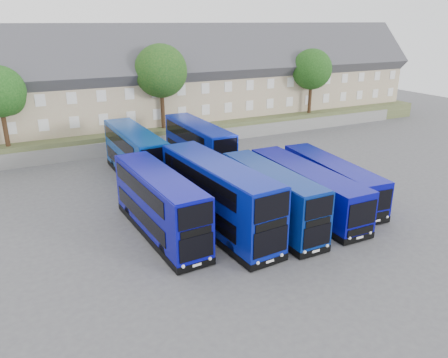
# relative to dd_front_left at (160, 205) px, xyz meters

# --- Properties ---
(ground) EXTENTS (120.00, 120.00, 0.00)m
(ground) POSITION_rel_dd_front_left_xyz_m (5.71, -4.41, -2.09)
(ground) COLOR #4E4E53
(ground) RESTS_ON ground
(retaining_wall) EXTENTS (70.00, 0.40, 1.50)m
(retaining_wall) POSITION_rel_dd_front_left_xyz_m (5.71, 19.59, -1.34)
(retaining_wall) COLOR slate
(retaining_wall) RESTS_ON ground
(earth_bank) EXTENTS (80.00, 20.00, 2.00)m
(earth_bank) POSITION_rel_dd_front_left_xyz_m (5.71, 29.59, -1.09)
(earth_bank) COLOR #505831
(earth_bank) RESTS_ON ground
(terrace_row) EXTENTS (66.00, 10.40, 11.20)m
(terrace_row) POSITION_rel_dd_front_left_xyz_m (11.71, 25.59, 4.51)
(terrace_row) COLOR tan
(terrace_row) RESTS_ON earth_bank
(dd_front_left) EXTENTS (3.06, 10.82, 4.25)m
(dd_front_left) POSITION_rel_dd_front_left_xyz_m (0.00, 0.00, 0.00)
(dd_front_left) COLOR #080997
(dd_front_left) RESTS_ON ground
(dd_front_mid) EXTENTS (3.60, 11.95, 4.68)m
(dd_front_mid) POSITION_rel_dd_front_left_xyz_m (3.76, -1.00, 0.21)
(dd_front_mid) COLOR #081797
(dd_front_mid) RESTS_ON ground
(dd_front_right) EXTENTS (2.42, 10.13, 4.01)m
(dd_front_right) POSITION_rel_dd_front_left_xyz_m (7.27, -2.08, -0.12)
(dd_front_right) COLOR navy
(dd_front_right) RESTS_ON ground
(dd_rear_left) EXTENTS (2.77, 11.25, 4.45)m
(dd_rear_left) POSITION_rel_dd_front_left_xyz_m (1.62, 11.21, 0.10)
(dd_rear_left) COLOR #083996
(dd_rear_left) RESTS_ON ground
(dd_rear_right) EXTENTS (2.66, 11.03, 4.37)m
(dd_rear_right) POSITION_rel_dd_front_left_xyz_m (7.82, 11.44, 0.06)
(dd_rear_right) COLOR #081BA0
(dd_rear_right) RESTS_ON ground
(coach_east_a) EXTENTS (2.73, 12.08, 3.29)m
(coach_east_a) POSITION_rel_dd_front_left_xyz_m (11.01, -0.97, -0.48)
(coach_east_a) COLOR #07088D
(coach_east_a) RESTS_ON ground
(coach_east_b) EXTENTS (3.31, 11.30, 3.05)m
(coach_east_b) POSITION_rel_dd_front_left_xyz_m (14.24, -0.09, -0.60)
(coach_east_b) COLOR #07088F
(coach_east_b) RESTS_ON ground
(tree_west) EXTENTS (4.80, 4.80, 7.65)m
(tree_west) POSITION_rel_dd_front_left_xyz_m (-8.15, 20.69, 4.96)
(tree_west) COLOR #382314
(tree_west) RESTS_ON earth_bank
(tree_mid) EXTENTS (5.76, 5.76, 9.18)m
(tree_mid) POSITION_rel_dd_front_left_xyz_m (7.85, 21.19, 5.98)
(tree_mid) COLOR #382314
(tree_mid) RESTS_ON earth_bank
(tree_east) EXTENTS (5.12, 5.12, 8.16)m
(tree_east) POSITION_rel_dd_front_left_xyz_m (27.85, 20.69, 5.30)
(tree_east) COLOR #382314
(tree_east) RESTS_ON earth_bank
(tree_far) EXTENTS (5.44, 5.44, 8.67)m
(tree_far) POSITION_rel_dd_front_left_xyz_m (33.85, 27.69, 5.64)
(tree_far) COLOR #382314
(tree_far) RESTS_ON earth_bank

